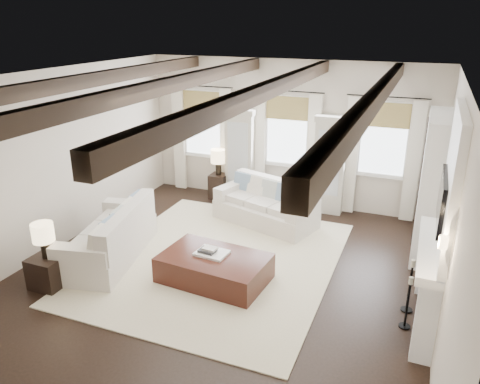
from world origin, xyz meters
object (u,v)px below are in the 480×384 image
at_px(sofa_left, 112,238).
at_px(side_table_back, 219,186).
at_px(side_table_front, 49,272).
at_px(sofa_back, 267,206).
at_px(ottoman, 214,268).

xyz_separation_m(sofa_left, side_table_back, (0.51, 3.39, -0.09)).
bearing_deg(sofa_left, side_table_front, -107.94).
relative_size(side_table_front, side_table_back, 0.88).
relative_size(sofa_back, side_table_front, 4.46).
bearing_deg(sofa_left, ottoman, -0.57).
distance_m(side_table_front, side_table_back, 4.62).
relative_size(sofa_back, sofa_left, 0.95).
relative_size(sofa_left, side_table_front, 4.69).
distance_m(sofa_left, side_table_back, 3.43).
height_order(side_table_front, side_table_back, side_table_back).
bearing_deg(side_table_front, ottoman, 25.48).
bearing_deg(ottoman, side_table_back, 118.00).
height_order(sofa_left, side_table_back, sofa_left).
distance_m(sofa_left, side_table_front, 1.20).
bearing_deg(sofa_back, sofa_left, -129.02).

